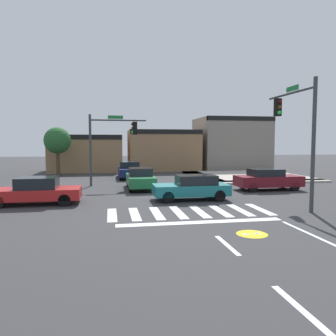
{
  "coord_description": "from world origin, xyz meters",
  "views": [
    {
      "loc": [
        -3.59,
        -19.08,
        3.2
      ],
      "look_at": [
        0.13,
        1.77,
        1.56
      ],
      "focal_mm": 35.19,
      "sensor_mm": 36.0,
      "label": 1
    }
  ],
  "objects_px": {
    "car_green": "(140,178)",
    "roadside_tree": "(57,141)",
    "traffic_signal_northwest": "(111,137)",
    "traffic_signal_southeast": "(297,122)",
    "car_navy": "(129,170)",
    "car_maroon": "(268,179)",
    "car_teal": "(192,187)",
    "car_red": "(36,191)"
  },
  "relations": [
    {
      "from": "car_green",
      "to": "traffic_signal_southeast",
      "type": "bearing_deg",
      "value": 43.17
    },
    {
      "from": "car_green",
      "to": "car_maroon",
      "type": "height_order",
      "value": "car_green"
    },
    {
      "from": "traffic_signal_southeast",
      "to": "car_maroon",
      "type": "distance_m",
      "value": 6.7
    },
    {
      "from": "car_red",
      "to": "car_maroon",
      "type": "bearing_deg",
      "value": -169.3
    },
    {
      "from": "traffic_signal_northwest",
      "to": "car_navy",
      "type": "height_order",
      "value": "traffic_signal_northwest"
    },
    {
      "from": "traffic_signal_southeast",
      "to": "car_green",
      "type": "xyz_separation_m",
      "value": [
        -7.04,
        7.5,
        -3.46
      ]
    },
    {
      "from": "traffic_signal_southeast",
      "to": "car_teal",
      "type": "xyz_separation_m",
      "value": [
        -4.58,
        2.73,
        -3.48
      ]
    },
    {
      "from": "car_green",
      "to": "car_teal",
      "type": "bearing_deg",
      "value": 27.29
    },
    {
      "from": "car_navy",
      "to": "car_green",
      "type": "distance_m",
      "value": 7.24
    },
    {
      "from": "traffic_signal_southeast",
      "to": "traffic_signal_northwest",
      "type": "xyz_separation_m",
      "value": [
        -8.96,
        9.72,
        -0.58
      ]
    },
    {
      "from": "car_red",
      "to": "roadside_tree",
      "type": "distance_m",
      "value": 15.53
    },
    {
      "from": "car_teal",
      "to": "roadside_tree",
      "type": "height_order",
      "value": "roadside_tree"
    },
    {
      "from": "traffic_signal_northwest",
      "to": "car_green",
      "type": "bearing_deg",
      "value": -49.05
    },
    {
      "from": "car_navy",
      "to": "roadside_tree",
      "type": "bearing_deg",
      "value": -117.0
    },
    {
      "from": "traffic_signal_southeast",
      "to": "car_teal",
      "type": "bearing_deg",
      "value": 59.16
    },
    {
      "from": "traffic_signal_southeast",
      "to": "car_navy",
      "type": "relative_size",
      "value": 1.32
    },
    {
      "from": "traffic_signal_northwest",
      "to": "roadside_tree",
      "type": "xyz_separation_m",
      "value": [
        -5.05,
        8.41,
        -0.26
      ]
    },
    {
      "from": "traffic_signal_northwest",
      "to": "car_navy",
      "type": "xyz_separation_m",
      "value": [
        1.61,
        5.01,
        -2.85
      ]
    },
    {
      "from": "traffic_signal_southeast",
      "to": "car_teal",
      "type": "height_order",
      "value": "traffic_signal_southeast"
    },
    {
      "from": "car_red",
      "to": "car_maroon",
      "type": "relative_size",
      "value": 1.05
    },
    {
      "from": "car_maroon",
      "to": "roadside_tree",
      "type": "relative_size",
      "value": 0.93
    },
    {
      "from": "traffic_signal_southeast",
      "to": "car_green",
      "type": "relative_size",
      "value": 1.43
    },
    {
      "from": "car_maroon",
      "to": "car_navy",
      "type": "bearing_deg",
      "value": 133.63
    },
    {
      "from": "car_green",
      "to": "roadside_tree",
      "type": "bearing_deg",
      "value": -146.7
    },
    {
      "from": "car_teal",
      "to": "traffic_signal_northwest",
      "type": "bearing_deg",
      "value": -57.89
    },
    {
      "from": "car_green",
      "to": "car_maroon",
      "type": "bearing_deg",
      "value": 77.05
    },
    {
      "from": "car_teal",
      "to": "car_maroon",
      "type": "xyz_separation_m",
      "value": [
        5.96,
        2.83,
        0.02
      ]
    },
    {
      "from": "traffic_signal_southeast",
      "to": "car_maroon",
      "type": "height_order",
      "value": "traffic_signal_southeast"
    },
    {
      "from": "car_red",
      "to": "car_maroon",
      "type": "distance_m",
      "value": 14.52
    },
    {
      "from": "car_navy",
      "to": "car_maroon",
      "type": "height_order",
      "value": "car_navy"
    },
    {
      "from": "traffic_signal_southeast",
      "to": "roadside_tree",
      "type": "distance_m",
      "value": 22.93
    },
    {
      "from": "car_navy",
      "to": "roadside_tree",
      "type": "xyz_separation_m",
      "value": [
        -6.66,
        3.39,
        2.6
      ]
    },
    {
      "from": "car_navy",
      "to": "car_teal",
      "type": "bearing_deg",
      "value": 13.04
    },
    {
      "from": "traffic_signal_southeast",
      "to": "car_navy",
      "type": "bearing_deg",
      "value": 26.53
    },
    {
      "from": "car_red",
      "to": "traffic_signal_northwest",
      "type": "bearing_deg",
      "value": -119.75
    },
    {
      "from": "traffic_signal_northwest",
      "to": "car_maroon",
      "type": "height_order",
      "value": "traffic_signal_northwest"
    },
    {
      "from": "traffic_signal_southeast",
      "to": "car_navy",
      "type": "distance_m",
      "value": 16.82
    },
    {
      "from": "traffic_signal_northwest",
      "to": "car_maroon",
      "type": "distance_m",
      "value": 11.52
    },
    {
      "from": "car_navy",
      "to": "roadside_tree",
      "type": "height_order",
      "value": "roadside_tree"
    },
    {
      "from": "traffic_signal_northwest",
      "to": "car_red",
      "type": "xyz_separation_m",
      "value": [
        -3.92,
        -6.85,
        -2.91
      ]
    },
    {
      "from": "traffic_signal_southeast",
      "to": "car_red",
      "type": "height_order",
      "value": "traffic_signal_southeast"
    },
    {
      "from": "car_green",
      "to": "roadside_tree",
      "type": "xyz_separation_m",
      "value": [
        -6.98,
        10.63,
        2.62
      ]
    }
  ]
}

